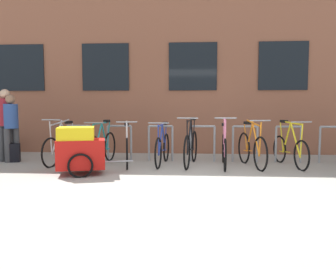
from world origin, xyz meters
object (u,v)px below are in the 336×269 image
bicycle_teal (102,147)px  bike_trailer (80,150)px  bicycle_yellow (290,149)px  bicycle_blue (162,148)px  bicycle_orange (252,149)px  backpack (14,153)px  bicycle_silver (63,147)px  bicycle_pink (224,149)px  bicycle_white (127,148)px  bicycle_black (191,147)px  person_by_bench (11,123)px  person_browsing (6,120)px

bicycle_teal → bike_trailer: bearing=-95.3°
bicycle_yellow → bicycle_blue: bicycle_yellow is taller
bicycle_orange → backpack: bicycle_orange is taller
bicycle_blue → bicycle_silver: (-2.29, -0.05, -0.00)m
bicycle_blue → bicycle_pink: bearing=-5.0°
bicycle_yellow → bicycle_silver: bicycle_silver is taller
bicycle_white → bike_trailer: bearing=-121.9°
bicycle_blue → bicycle_silver: bicycle_silver is taller
bicycle_yellow → bicycle_orange: bearing=-172.1°
bicycle_yellow → bicycle_blue: 2.81m
bicycle_black → bicycle_silver: bicycle_black is taller
bicycle_blue → bicycle_white: size_ratio=0.99×
bicycle_white → person_by_bench: bearing=176.1°
bicycle_orange → backpack: (-5.50, 0.23, -0.17)m
bicycle_blue → person_browsing: 3.80m
bicycle_pink → person_by_bench: size_ratio=1.12×
bicycle_yellow → person_browsing: size_ratio=0.98×
bicycle_pink → backpack: bearing=177.4°
bicycle_orange → bicycle_white: (-2.76, 0.05, -0.02)m
bicycle_orange → bicycle_yellow: (0.85, 0.12, -0.02)m
bicycle_black → bicycle_white: bicycle_black is taller
bicycle_teal → bicycle_white: 0.59m
bicycle_teal → backpack: 2.16m
bicycle_silver → person_by_bench: bearing=172.7°
bicycle_pink → bicycle_white: 2.17m
bike_trailer → person_browsing: bearing=148.3°
bicycle_teal → bicycle_blue: (1.38, 0.00, -0.01)m
person_browsing → bicycle_silver: bearing=-9.4°
bicycle_teal → bicycle_blue: 1.38m
bicycle_orange → person_by_bench: size_ratio=1.06×
bicycle_blue → backpack: 3.55m
person_browsing → backpack: bearing=-23.4°
bicycle_silver → bicycle_blue: bearing=1.3°
bicycle_teal → bicycle_yellow: (4.20, -0.01, -0.01)m
bicycle_blue → backpack: bicycle_blue is taller
bicycle_pink → person_by_bench: 4.98m
bike_trailer → person_by_bench: bearing=147.7°
bicycle_silver → backpack: (-1.25, 0.15, -0.15)m
bicycle_orange → bicycle_yellow: size_ratio=1.01×
bicycle_silver → bicycle_white: bearing=-1.0°
bicycle_teal → bicycle_yellow: bearing=-0.1°
bicycle_teal → bike_trailer: size_ratio=1.15×
bicycle_silver → bicycle_teal: bearing=3.3°
bicycle_pink → bicycle_blue: (-1.37, 0.12, -0.01)m
person_browsing → bicycle_black: bearing=-2.7°
bicycle_orange → person_browsing: bearing=176.8°
person_browsing → bicycle_blue: bearing=-2.9°
bicycle_teal → bike_trailer: bicycle_teal is taller
bicycle_silver → bicycle_white: bicycle_silver is taller
bike_trailer → bicycle_yellow: bearing=15.5°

